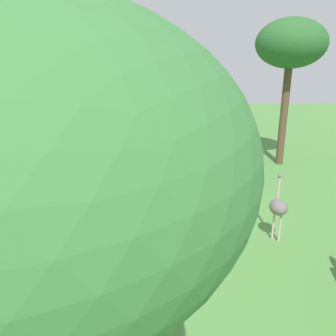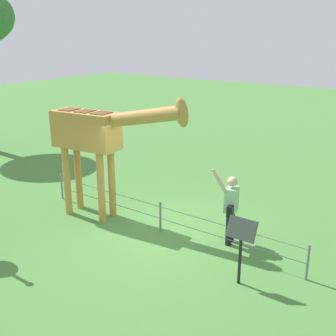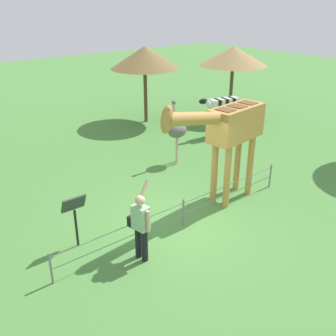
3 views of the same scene
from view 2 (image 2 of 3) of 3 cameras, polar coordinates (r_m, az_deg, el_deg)
ground_plane at (r=10.06m, az=-1.30°, el=-8.77°), size 60.00×60.00×0.00m
giraffe at (r=10.33m, az=-9.79°, el=4.36°), size 3.72×0.92×3.26m
visitor at (r=9.32m, az=8.55°, el=-5.14°), size 0.57×0.57×1.76m
info_sign at (r=7.87m, az=9.92°, el=-9.36°), size 0.56×0.21×1.32m
wire_fence at (r=9.95m, az=-1.04°, el=-6.53°), size 7.05×0.05×0.75m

